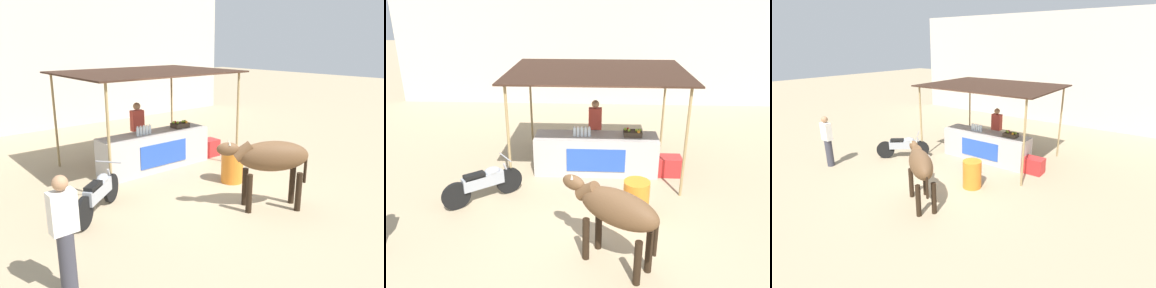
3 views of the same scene
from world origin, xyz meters
TOP-DOWN VIEW (x-y plane):
  - ground_plane at (0.00, 0.00)m, footprint 60.00×60.00m
  - building_wall_far at (0.00, 8.68)m, footprint 16.00×0.50m
  - stall_counter at (0.00, 2.20)m, footprint 3.00×0.82m
  - stall_awning at (0.00, 2.50)m, footprint 4.20×3.20m
  - water_bottle_row at (-0.35, 2.15)m, footprint 0.43×0.07m
  - fruit_crate at (0.89, 2.25)m, footprint 0.44×0.32m
  - vendor_behind_counter at (-0.04, 2.95)m, footprint 0.34×0.22m
  - cooler_box at (1.79, 2.10)m, footprint 0.60×0.44m
  - water_barrel at (0.82, 0.19)m, footprint 0.52×0.52m
  - cow at (0.31, -1.27)m, footprint 1.70×1.35m
  - motorcycle_parked at (-2.38, 0.65)m, footprint 1.46×1.19m

SIDE VIEW (x-z plane):
  - ground_plane at x=0.00m, z-range 0.00..0.00m
  - cooler_box at x=1.79m, z-range 0.00..0.48m
  - water_barrel at x=0.82m, z-range 0.00..0.77m
  - motorcycle_parked at x=-2.38m, z-range -0.02..0.88m
  - stall_counter at x=0.00m, z-range 0.00..0.96m
  - vendor_behind_counter at x=-0.04m, z-range 0.02..1.67m
  - fruit_crate at x=0.89m, z-range 0.94..1.12m
  - cow at x=0.31m, z-range 0.32..1.75m
  - water_bottle_row at x=-0.35m, z-range 0.95..1.20m
  - stall_awning at x=0.00m, z-range 1.15..3.66m
  - building_wall_far at x=0.00m, z-range 0.00..5.22m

